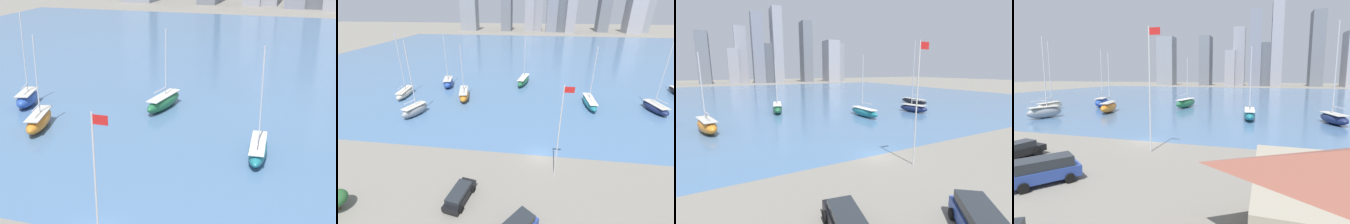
{
  "view_description": "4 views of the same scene",
  "coord_description": "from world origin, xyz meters",
  "views": [
    {
      "loc": [
        15.37,
        -30.34,
        22.78
      ],
      "look_at": [
        1.39,
        15.96,
        5.77
      ],
      "focal_mm": 50.0,
      "sensor_mm": 36.0,
      "label": 1
    },
    {
      "loc": [
        -1.2,
        -27.89,
        20.57
      ],
      "look_at": [
        -6.42,
        10.86,
        1.65
      ],
      "focal_mm": 24.0,
      "sensor_mm": 36.0,
      "label": 2
    },
    {
      "loc": [
        -14.58,
        -20.04,
        9.64
      ],
      "look_at": [
        5.36,
        18.14,
        1.66
      ],
      "focal_mm": 24.0,
      "sensor_mm": 36.0,
      "label": 3
    },
    {
      "loc": [
        12.49,
        -27.96,
        7.81
      ],
      "look_at": [
        0.26,
        13.65,
        1.68
      ],
      "focal_mm": 28.0,
      "sensor_mm": 36.0,
      "label": 4
    }
  ],
  "objects": [
    {
      "name": "sailboat_navy",
      "position": [
        24.22,
        18.74,
        1.01
      ],
      "size": [
        4.31,
        7.33,
        16.27
      ],
      "rotation": [
        0.0,
        0.0,
        0.28
      ],
      "color": "#19234C",
      "rests_on": "harbor_water"
    },
    {
      "name": "ground_plane",
      "position": [
        0.0,
        0.0,
        0.0
      ],
      "size": [
        500.0,
        500.0,
        0.0
      ],
      "primitive_type": "plane",
      "color": "gray"
    },
    {
      "name": "sailboat_orange",
      "position": [
        -17.85,
        20.39,
        1.15
      ],
      "size": [
        4.3,
        8.66,
        12.42
      ],
      "rotation": [
        0.0,
        0.0,
        0.25
      ],
      "color": "orange",
      "rests_on": "harbor_water"
    },
    {
      "name": "sailboat_gray",
      "position": [
        -25.06,
        10.44,
        1.18
      ],
      "size": [
        4.12,
        6.62,
        14.66
      ],
      "rotation": [
        0.0,
        0.0,
        -0.34
      ],
      "color": "gray",
      "rests_on": "harbor_water"
    },
    {
      "name": "sailboat_cream",
      "position": [
        -32.6,
        19.92,
        1.01
      ],
      "size": [
        2.84,
        8.22,
        15.22
      ],
      "rotation": [
        0.0,
        0.0,
        0.09
      ],
      "color": "beige",
      "rests_on": "harbor_water"
    },
    {
      "name": "parked_wagon_black",
      "position": [
        -9.02,
        -9.74,
        0.89
      ],
      "size": [
        2.76,
        5.22,
        1.61
      ],
      "rotation": [
        0.0,
        0.0,
        -0.17
      ],
      "color": "black",
      "rests_on": "ground_plane"
    },
    {
      "name": "distant_city_skyline",
      "position": [
        16.02,
        169.67,
        20.81
      ],
      "size": [
        148.45,
        22.17,
        56.82
      ],
      "color": "#8E939E",
      "rests_on": "ground_plane"
    },
    {
      "name": "sailboat_blue",
      "position": [
        -24.76,
        28.36,
        1.2
      ],
      "size": [
        4.19,
        7.25,
        14.08
      ],
      "rotation": [
        0.0,
        0.0,
        0.26
      ],
      "color": "#284CA8",
      "rests_on": "harbor_water"
    },
    {
      "name": "sailboat_green",
      "position": [
        -4.44,
        33.02,
        1.11
      ],
      "size": [
        3.8,
        9.54,
        11.92
      ],
      "rotation": [
        0.0,
        0.0,
        -0.19
      ],
      "color": "#236B3D",
      "rests_on": "harbor_water"
    },
    {
      "name": "flag_pole",
      "position": [
        2.1,
        -3.82,
        6.75
      ],
      "size": [
        1.24,
        0.14,
        12.5
      ],
      "color": "silver",
      "rests_on": "ground_plane"
    },
    {
      "name": "harbor_water",
      "position": [
        0.0,
        70.0,
        0.0
      ],
      "size": [
        180.0,
        140.0,
        0.0
      ],
      "color": "#4C7099",
      "rests_on": "ground_plane"
    },
    {
      "name": "parked_suv_blue",
      "position": [
        -2.19,
        -13.35,
        1.04
      ],
      "size": [
        4.44,
        5.01,
        1.91
      ],
      "rotation": [
        0.0,
        0.0,
        -0.64
      ],
      "color": "#284293",
      "rests_on": "ground_plane"
    },
    {
      "name": "sailboat_teal",
      "position": [
        11.03,
        19.76,
        0.98
      ],
      "size": [
        2.49,
        9.11,
        12.81
      ],
      "rotation": [
        0.0,
        0.0,
        0.05
      ],
      "color": "#1E757F",
      "rests_on": "harbor_water"
    }
  ]
}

